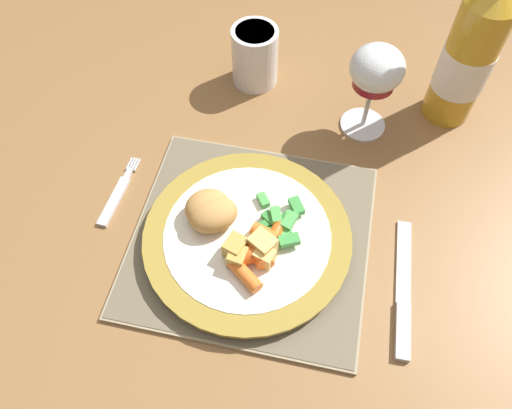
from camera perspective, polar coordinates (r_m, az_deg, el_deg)
ground_plane at (r=1.38m, az=0.78°, el=-16.24°), size 6.00×6.00×0.00m
dining_table at (r=0.76m, az=1.34°, el=-1.36°), size 1.56×1.05×0.74m
placemat at (r=0.66m, az=-0.55°, el=-3.89°), size 0.31×0.29×0.01m
dinner_plate at (r=0.64m, az=-1.00°, el=-3.81°), size 0.27×0.27×0.02m
breaded_croquettes at (r=0.63m, az=-5.22°, el=-0.77°), size 0.09×0.09×0.04m
green_beans_pile at (r=0.64m, az=2.79°, el=-1.97°), size 0.07×0.08×0.02m
glazed_carrots at (r=0.61m, az=-0.01°, el=-5.55°), size 0.06×0.10×0.02m
fork at (r=0.72m, az=-15.59°, el=1.01°), size 0.02×0.12×0.01m
table_knife at (r=0.65m, az=16.46°, el=-10.29°), size 0.02×0.19×0.01m
wine_glass at (r=0.72m, az=13.57°, el=14.45°), size 0.08×0.08×0.15m
bottle at (r=0.78m, az=23.27°, el=15.59°), size 0.07×0.07×0.31m
roast_potatoes at (r=0.61m, az=-0.57°, el=-5.25°), size 0.07×0.05×0.03m
drinking_cup at (r=0.82m, az=-0.13°, el=16.70°), size 0.07×0.07×0.10m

